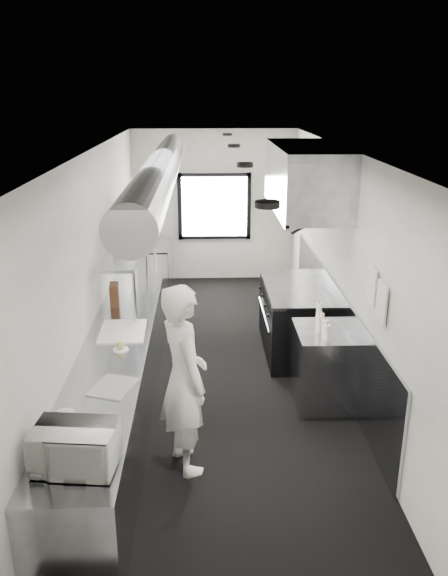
{
  "coord_description": "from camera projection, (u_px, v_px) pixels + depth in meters",
  "views": [
    {
      "loc": [
        -0.2,
        -6.54,
        3.45
      ],
      "look_at": [
        0.03,
        -0.2,
        1.25
      ],
      "focal_mm": 35.64,
      "sensor_mm": 36.0,
      "label": 1
    }
  ],
  "objects": [
    {
      "name": "floor",
      "position": [
        221.0,
        375.0,
        7.31
      ],
      "size": [
        3.0,
        8.0,
        0.01
      ],
      "primitive_type": "cube",
      "color": "black",
      "rests_on": "ground"
    },
    {
      "name": "ceiling",
      "position": [
        221.0,
        151.0,
        6.39
      ],
      "size": [
        3.0,
        8.0,
        0.01
      ],
      "primitive_type": "cube",
      "color": "beige",
      "rests_on": "wall_back"
    },
    {
      "name": "wall_back",
      "position": [
        214.0,
        206.0,
        10.63
      ],
      "size": [
        3.0,
        0.02,
        2.8
      ],
      "primitive_type": "cube",
      "color": "silver",
      "rests_on": "floor"
    },
    {
      "name": "wall_front",
      "position": [
        244.0,
        492.0,
        3.07
      ],
      "size": [
        3.0,
        0.02,
        2.8
      ],
      "primitive_type": "cube",
      "color": "silver",
      "rests_on": "floor"
    },
    {
      "name": "wall_left",
      "position": [
        95.0,
        272.0,
        6.8
      ],
      "size": [
        0.02,
        8.0,
        2.8
      ],
      "primitive_type": "cube",
      "color": "silver",
      "rests_on": "floor"
    },
    {
      "name": "wall_right",
      "position": [
        345.0,
        269.0,
        6.9
      ],
      "size": [
        0.02,
        8.0,
        2.8
      ],
      "primitive_type": "cube",
      "color": "silver",
      "rests_on": "floor"
    },
    {
      "name": "wall_cladding",
      "position": [
        333.0,
        324.0,
        7.46
      ],
      "size": [
        0.03,
        5.5,
        1.1
      ],
      "primitive_type": "cube",
      "color": "gray",
      "rests_on": "wall_right"
    },
    {
      "name": "hvac_duct",
      "position": [
        161.0,
        169.0,
        6.83
      ],
      "size": [
        0.4,
        6.4,
        0.4
      ],
      "primitive_type": "cylinder",
      "rotation": [
        1.57,
        0.0,
        0.0
      ],
      "color": "gray",
      "rests_on": "ceiling"
    },
    {
      "name": "service_window",
      "position": [
        214.0,
        207.0,
        10.59
      ],
      "size": [
        1.36,
        0.05,
        1.25
      ],
      "color": "white",
      "rests_on": "wall_back"
    },
    {
      "name": "exhaust_hood",
      "position": [
        306.0,
        178.0,
        7.22
      ],
      "size": [
        0.81,
        2.2,
        0.88
      ],
      "color": "gray",
      "rests_on": "ceiling"
    },
    {
      "name": "prep_counter",
      "position": [
        124.0,
        362.0,
        6.65
      ],
      "size": [
        0.7,
        6.0,
        0.9
      ],
      "primitive_type": "cube",
      "color": "gray",
      "rests_on": "floor"
    },
    {
      "name": "pass_shelf",
      "position": [
        131.0,
        240.0,
        7.71
      ],
      "size": [
        0.45,
        3.0,
        0.68
      ],
      "color": "gray",
      "rests_on": "prep_counter"
    },
    {
      "name": "range",
      "position": [
        295.0,
        319.0,
        7.85
      ],
      "size": [
        0.88,
        1.6,
        0.94
      ],
      "color": "black",
      "rests_on": "floor"
    },
    {
      "name": "bottle_station",
      "position": [
        323.0,
        367.0,
        6.54
      ],
      "size": [
        0.65,
        0.8,
        0.9
      ],
      "primitive_type": "cube",
      "color": "gray",
      "rests_on": "floor"
    },
    {
      "name": "far_work_table",
      "position": [
        151.0,
        268.0,
        10.15
      ],
      "size": [
        0.7,
        1.2,
        0.9
      ],
      "primitive_type": "cube",
      "color": "gray",
      "rests_on": "floor"
    },
    {
      "name": "notice_sheet_a",
      "position": [
        372.0,
        286.0,
        5.7
      ],
      "size": [
        0.02,
        0.28,
        0.38
      ],
      "primitive_type": "cube",
      "color": "silver",
      "rests_on": "wall_right"
    },
    {
      "name": "notice_sheet_b",
      "position": [
        382.0,
        303.0,
        5.39
      ],
      "size": [
        0.02,
        0.28,
        0.38
      ],
      "primitive_type": "cube",
      "color": "silver",
      "rests_on": "wall_right"
    },
    {
      "name": "line_cook",
      "position": [
        184.0,
        379.0,
        5.27
      ],
      "size": [
        0.67,
        0.79,
        1.85
      ],
      "primitive_type": "imported",
      "rotation": [
        0.0,
        0.0,
        1.96
      ],
      "color": "silver",
      "rests_on": "floor"
    },
    {
      "name": "microwave",
      "position": [
        75.0,
        448.0,
        4.03
      ],
      "size": [
        0.57,
        0.46,
        0.32
      ],
      "primitive_type": "imported",
      "rotation": [
        0.0,
        0.0,
        -0.11
      ],
      "color": "silver",
      "rests_on": "prep_counter"
    },
    {
      "name": "deli_tub_a",
      "position": [
        65.0,
        423.0,
        4.52
      ],
      "size": [
        0.16,
        0.16,
        0.1
      ],
      "primitive_type": "cylinder",
      "rotation": [
        0.0,
        0.0,
        -0.12
      ],
      "color": "silver",
      "rests_on": "prep_counter"
    },
    {
      "name": "deli_tub_b",
      "position": [
        65.0,
        419.0,
        4.57
      ],
      "size": [
        0.19,
        0.19,
        0.11
      ],
      "primitive_type": "cylinder",
      "rotation": [
        0.0,
        0.0,
        -0.23
      ],
      "color": "silver",
      "rests_on": "prep_counter"
    },
    {
      "name": "newspaper",
      "position": [
        113.0,
        387.0,
        5.17
      ],
      "size": [
        0.46,
        0.51,
        0.01
      ],
      "primitive_type": "cube",
      "rotation": [
        0.0,
        0.0,
        -0.32
      ],
      "color": "beige",
      "rests_on": "prep_counter"
    },
    {
      "name": "small_plate",
      "position": [
        121.0,
        350.0,
        5.91
      ],
      "size": [
        0.18,
        0.18,
        0.01
      ],
      "primitive_type": "cylinder",
      "rotation": [
        0.0,
        0.0,
        -0.11
      ],
      "color": "white",
      "rests_on": "prep_counter"
    },
    {
      "name": "pastry",
      "position": [
        121.0,
        345.0,
        5.89
      ],
      "size": [
        0.09,
        0.09,
        0.09
      ],
      "primitive_type": "sphere",
      "color": "#D0C36D",
      "rests_on": "small_plate"
    },
    {
      "name": "cutting_board",
      "position": [
        123.0,
        331.0,
        6.34
      ],
      "size": [
        0.51,
        0.67,
        0.02
      ],
      "primitive_type": "cube",
      "rotation": [
        0.0,
        0.0,
        0.03
      ],
      "color": "silver",
      "rests_on": "prep_counter"
    },
    {
      "name": "knife_block",
      "position": [
        114.0,
        294.0,
        7.13
      ],
      "size": [
        0.14,
        0.26,
        0.27
      ],
      "primitive_type": "cube",
      "rotation": [
        0.0,
        0.0,
        0.11
      ],
      "color": "brown",
      "rests_on": "prep_counter"
    },
    {
      "name": "plate_stack_a",
      "position": [
        122.0,
        239.0,
        7.03
      ],
      "size": [
        0.24,
        0.24,
        0.27
      ],
      "primitive_type": "cylinder",
      "rotation": [
        0.0,
        0.0,
        -0.02
      ],
      "color": "white",
      "rests_on": "pass_shelf"
    },
    {
      "name": "plate_stack_b",
      "position": [
        126.0,
        233.0,
        7.33
      ],
      "size": [
        0.27,
        0.27,
        0.28
      ],
      "primitive_type": "cylinder",
      "rotation": [
        0.0,
        0.0,
        0.29
      ],
      "color": "white",
      "rests_on": "pass_shelf"
    },
    {
      "name": "plate_stack_c",
      "position": [
        133.0,
        221.0,
        7.86
      ],
      "size": [
        0.32,
        0.32,
        0.34
      ],
      "primitive_type": "cylinder",
      "rotation": [
        0.0,
        0.0,
        -0.4
      ],
      "color": "white",
      "rests_on": "pass_shelf"
    },
    {
      "name": "plate_stack_d",
      "position": [
        137.0,
        211.0,
        8.41
      ],
      "size": [
        0.32,
        0.32,
        0.38
      ],
      "primitive_type": "cylinder",
      "rotation": [
        0.0,
        0.0,
        0.37
      ],
      "color": "white",
      "rests_on": "pass_shelf"
    },
    {
      "name": "squeeze_bottle_a",
      "position": [
        327.0,
        332.0,
        6.13
      ],
      "size": [
        0.08,
        0.08,
        0.17
      ],
      "primitive_type": "cylinder",
      "rotation": [
        0.0,
        0.0,
        0.42
      ],
      "color": "silver",
      "rests_on": "bottle_station"
    },
    {
      "name": "squeeze_bottle_b",
      "position": [
        325.0,
        328.0,
        6.2
      ],
      "size": [
        0.08,
        0.08,
        0.2
      ],
      "primitive_type": "cylinder",
      "rotation": [
        0.0,
        0.0,
        -0.22
      ],
      "color": "silver",
      "rests_on": "bottle_station"
    },
    {
      "name": "squeeze_bottle_c",
      "position": [
        319.0,
        324.0,
        6.34
      ],
      "size": [
        0.07,
        0.07,
        0.19
      ],
      "primitive_type": "cylinder",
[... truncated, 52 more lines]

